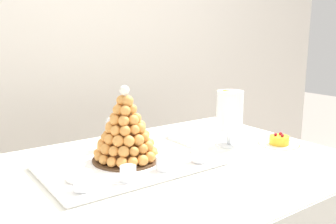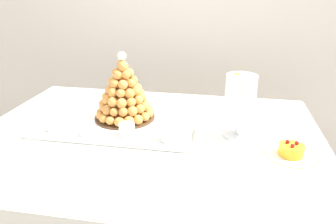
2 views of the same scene
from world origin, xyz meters
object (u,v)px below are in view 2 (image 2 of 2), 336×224
dessert_cup_mid_left (87,129)px  fruit_tart_plate (291,153)px  wine_glass (127,86)px  creme_brulee_ramekin (70,118)px  macaron_goblet (240,98)px  dessert_cup_mid_right (168,133)px  serving_tray (119,123)px  dessert_cup_centre (127,130)px  dessert_cup_left (54,124)px  croquembouche (124,93)px

dessert_cup_mid_left → fruit_tart_plate: dessert_cup_mid_left is taller
fruit_tart_plate → wine_glass: 0.71m
creme_brulee_ramekin → macaron_goblet: macaron_goblet is taller
dessert_cup_mid_right → macaron_goblet: 0.29m
serving_tray → dessert_cup_mid_right: bearing=-28.2°
wine_glass → dessert_cup_centre: bearing=-73.9°
serving_tray → creme_brulee_ramekin: size_ratio=7.35×
dessert_cup_left → dessert_cup_centre: 0.30m
croquembouche → dessert_cup_centre: bearing=-70.3°
serving_tray → dessert_cup_mid_right: dessert_cup_mid_right is taller
dessert_cup_mid_left → creme_brulee_ramekin: size_ratio=0.63×
dessert_cup_centre → creme_brulee_ramekin: 0.29m
dessert_cup_left → wine_glass: (0.23, 0.23, 0.09)m
dessert_cup_centre → fruit_tart_plate: 0.58m
dessert_cup_left → dessert_cup_centre: (0.30, -0.01, -0.00)m
dessert_cup_mid_left → dessert_cup_centre: bearing=5.6°
serving_tray → dessert_cup_left: (-0.23, -0.11, 0.03)m
serving_tray → macaron_goblet: 0.50m
creme_brulee_ramekin → macaron_goblet: size_ratio=0.34×
macaron_goblet → wine_glass: bearing=163.7°
dessert_cup_mid_left → creme_brulee_ramekin: (-0.12, 0.10, -0.01)m
dessert_cup_centre → wine_glass: size_ratio=0.35×
dessert_cup_mid_left → wine_glass: 0.28m
serving_tray → dessert_cup_mid_right: (0.23, -0.12, 0.03)m
dessert_cup_mid_left → dessert_cup_mid_right: bearing=1.8°
dessert_cup_mid_right → macaron_goblet: (0.25, 0.10, 0.12)m
serving_tray → dessert_cup_mid_left: dessert_cup_mid_left is taller
macaron_goblet → dessert_cup_mid_right: bearing=-158.0°
macaron_goblet → wine_glass: 0.50m
dessert_cup_centre → creme_brulee_ramekin: size_ratio=0.70×
dessert_cup_left → dessert_cup_mid_right: dessert_cup_mid_right is taller
croquembouche → dessert_cup_mid_right: 0.29m
dessert_cup_mid_right → fruit_tart_plate: 0.43m
dessert_cup_mid_right → dessert_cup_centre: bearing=178.1°
croquembouche → dessert_cup_centre: size_ratio=4.78×
fruit_tart_plate → macaron_goblet: bearing=143.5°
dessert_cup_left → wine_glass: 0.34m
dessert_cup_centre → macaron_goblet: 0.43m
serving_tray → macaron_goblet: macaron_goblet is taller
fruit_tart_plate → dessert_cup_mid_right: bearing=176.1°
dessert_cup_mid_left → macaron_goblet: macaron_goblet is taller
dessert_cup_centre → dessert_cup_left: bearing=178.7°
creme_brulee_ramekin → serving_tray: bearing=7.8°
dessert_cup_mid_left → fruit_tart_plate: bearing=-1.5°
creme_brulee_ramekin → fruit_tart_plate: (0.86, -0.12, -0.01)m
fruit_tart_plate → serving_tray: bearing=166.9°
dessert_cup_centre → fruit_tart_plate: size_ratio=0.33×
dessert_cup_mid_left → macaron_goblet: size_ratio=0.21×
serving_tray → fruit_tart_plate: (0.65, -0.15, 0.01)m
wine_glass → dessert_cup_mid_left: bearing=-108.6°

